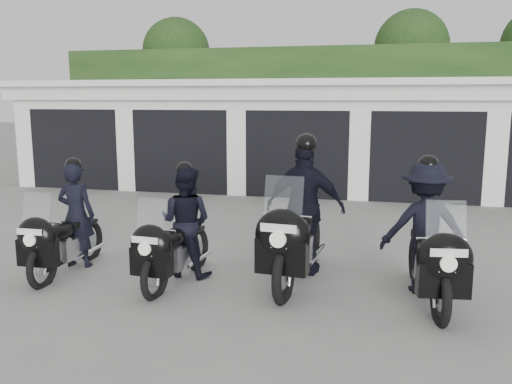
% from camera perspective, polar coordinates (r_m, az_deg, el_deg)
% --- Properties ---
extents(ground, '(80.00, 80.00, 0.00)m').
position_cam_1_polar(ground, '(8.59, -1.62, -7.13)').
color(ground, gray).
rests_on(ground, ground).
extents(garage_block, '(16.40, 6.80, 2.96)m').
position_cam_1_polar(garage_block, '(16.17, 5.76, 6.01)').
color(garage_block, white).
rests_on(garage_block, ground).
extents(background_vegetation, '(20.00, 3.90, 5.80)m').
position_cam_1_polar(background_vegetation, '(20.93, 8.65, 10.52)').
color(background_vegetation, '#173513').
rests_on(background_vegetation, ground).
extents(police_bike_a, '(0.60, 1.95, 1.70)m').
position_cam_1_polar(police_bike_a, '(8.33, -19.29, -3.45)').
color(police_bike_a, black).
rests_on(police_bike_a, ground).
extents(police_bike_b, '(0.82, 1.95, 1.69)m').
position_cam_1_polar(police_bike_b, '(7.60, -7.96, -3.92)').
color(police_bike_b, black).
rests_on(police_bike_b, ground).
extents(police_bike_c, '(1.19, 2.40, 2.09)m').
position_cam_1_polar(police_bike_c, '(7.58, 4.85, -2.58)').
color(police_bike_c, black).
rests_on(police_bike_c, ground).
extents(police_bike_d, '(1.18, 2.13, 1.86)m').
position_cam_1_polar(police_bike_d, '(7.20, 17.58, -4.43)').
color(police_bike_d, black).
rests_on(police_bike_d, ground).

